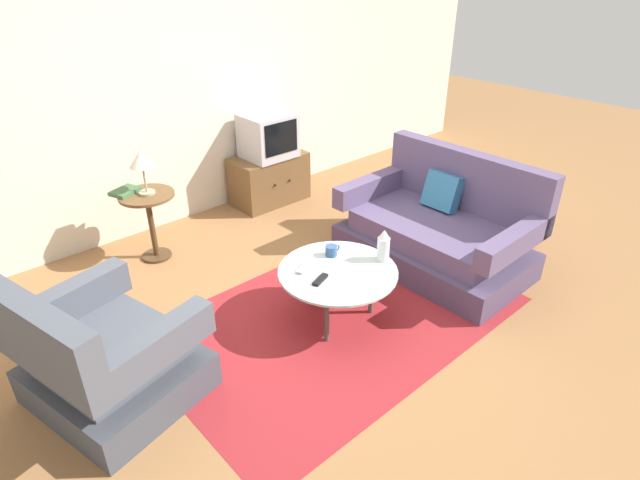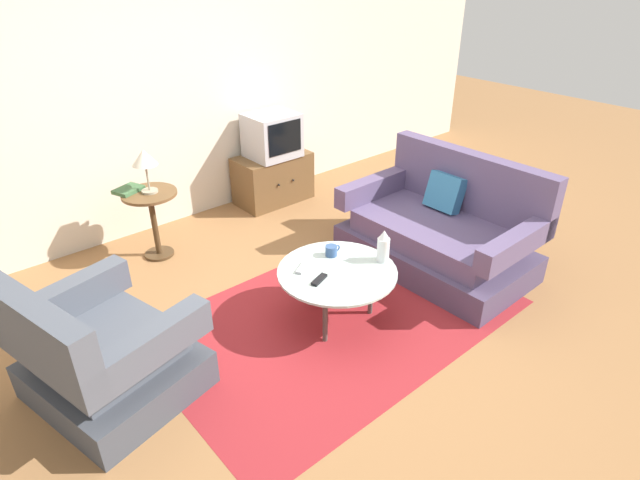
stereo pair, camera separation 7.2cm
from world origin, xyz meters
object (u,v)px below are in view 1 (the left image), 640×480
object	(u,v)px
table_lamp	(141,161)
tv_remote_silver	(303,268)
tv_stand	(269,179)
television	(268,136)
armchair	(105,360)
tv_remote_dark	(320,280)
mug	(332,250)
vase	(383,246)
couch	(439,231)
book	(125,191)
side_table	(149,213)
coffee_table	(338,274)

from	to	relation	value
table_lamp	tv_remote_silver	xyz separation A→B (m)	(0.40, -1.56, -0.48)
tv_stand	television	distance (m)	0.49
armchair	tv_remote_dark	distance (m)	1.44
tv_stand	tv_remote_dark	size ratio (longest dim) A/B	5.00
tv_stand	table_lamp	distance (m)	1.64
armchair	television	bearing A→B (deg)	110.23
mug	tv_remote_dark	xyz separation A→B (m)	(-0.30, -0.20, -0.03)
armchair	tv_remote_silver	size ratio (longest dim) A/B	6.69
vase	couch	bearing A→B (deg)	8.45
vase	book	size ratio (longest dim) A/B	0.91
couch	side_table	xyz separation A→B (m)	(-1.82, 1.73, 0.14)
tv_remote_silver	tv_remote_dark	bearing A→B (deg)	57.77
tv_stand	book	bearing A→B (deg)	-174.96
coffee_table	side_table	size ratio (longest dim) A/B	1.39
tv_stand	mug	world-z (taller)	tv_stand
tv_remote_dark	book	size ratio (longest dim) A/B	0.58
couch	mug	world-z (taller)	couch
vase	book	xyz separation A→B (m)	(-1.05, 1.99, 0.09)
vase	book	distance (m)	2.25
tv_stand	table_lamp	bearing A→B (deg)	-169.48
coffee_table	table_lamp	bearing A→B (deg)	108.25
coffee_table	tv_stand	size ratio (longest dim) A/B	1.08
tv_stand	tv_remote_dark	xyz separation A→B (m)	(-1.09, -2.03, 0.18)
coffee_table	table_lamp	xyz separation A→B (m)	(-0.57, 1.74, 0.52)
vase	mug	distance (m)	0.39
mug	couch	bearing A→B (deg)	-8.65
table_lamp	vase	world-z (taller)	table_lamp
couch	tv_remote_dark	bearing A→B (deg)	90.64
television	book	distance (m)	1.62
side_table	vase	distance (m)	2.08
armchair	table_lamp	bearing A→B (deg)	131.02
book	vase	bearing A→B (deg)	-83.21
television	vase	size ratio (longest dim) A/B	2.01
coffee_table	table_lamp	distance (m)	1.91
coffee_table	side_table	world-z (taller)	side_table
tv_stand	book	distance (m)	1.66
armchair	book	world-z (taller)	armchair
vase	tv_remote_dark	xyz separation A→B (m)	(-0.53, 0.10, -0.11)
tv_remote_silver	book	xyz separation A→B (m)	(-0.53, 1.69, 0.20)
television	book	xyz separation A→B (m)	(-1.61, -0.12, -0.11)
tv_stand	vase	distance (m)	2.23
armchair	tv_remote_silver	bearing A→B (deg)	69.77
tv_remote_silver	couch	bearing A→B (deg)	144.22
couch	tv_remote_silver	world-z (taller)	couch
vase	mug	xyz separation A→B (m)	(-0.23, 0.30, -0.08)
television	coffee_table	bearing A→B (deg)	-114.45
vase	tv_remote_silver	size ratio (longest dim) A/B	1.53
tv_stand	television	size ratio (longest dim) A/B	1.59
television	vase	xyz separation A→B (m)	(-0.56, -2.11, -0.20)
table_lamp	tv_remote_dark	world-z (taller)	table_lamp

